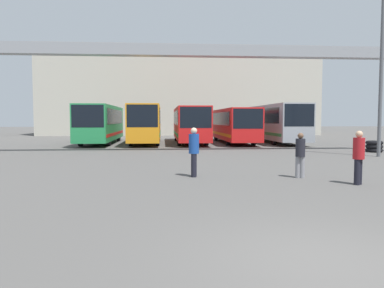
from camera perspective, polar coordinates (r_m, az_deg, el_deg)
The scene contains 13 objects.
ground_plane at distance 6.02m, azimuth 19.83°, elevation -16.83°, with size 200.00×200.00×0.00m, color #514F4C.
building_backdrop at distance 53.69m, azimuth -1.91°, elevation 7.75°, with size 36.57×12.00×11.57m.
overhead_gantry at distance 23.83m, azimuth 1.34°, elevation 12.22°, with size 26.40×0.80×6.69m.
bus_slot_0 at distance 33.18m, azimuth -13.66°, elevation 3.28°, with size 2.49×11.68×3.22m.
bus_slot_1 at distance 32.55m, azimuth -7.03°, elevation 3.37°, with size 2.45×11.20×3.24m.
bus_slot_2 at distance 33.05m, azimuth -0.33°, elevation 3.26°, with size 2.53×12.10×3.09m.
bus_slot_3 at distance 33.40m, azimuth 6.28°, elevation 3.12°, with size 2.45×11.81×2.96m.
bus_slot_4 at distance 34.63m, azimuth 12.44°, elevation 3.42°, with size 2.49×12.47×3.32m.
pedestrian_mid_right at distance 13.09m, azimuth 24.05°, elevation -1.70°, with size 0.36×0.36×1.73m.
pedestrian_near_right at distance 13.85m, azimuth 16.17°, elevation -1.49°, with size 0.34×0.34×1.61m.
pedestrian_near_center at distance 13.59m, azimuth 0.29°, elevation -1.04°, with size 0.37×0.37×1.79m.
tire_stack at distance 26.53m, azimuth 26.01°, elevation -0.33°, with size 1.04×1.04×0.72m.
lamp_post at distance 23.56m, azimuth 26.90°, elevation 10.54°, with size 0.36×0.36×9.32m.
Camera 1 is at (-2.36, -5.13, 2.10)m, focal length 35.00 mm.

